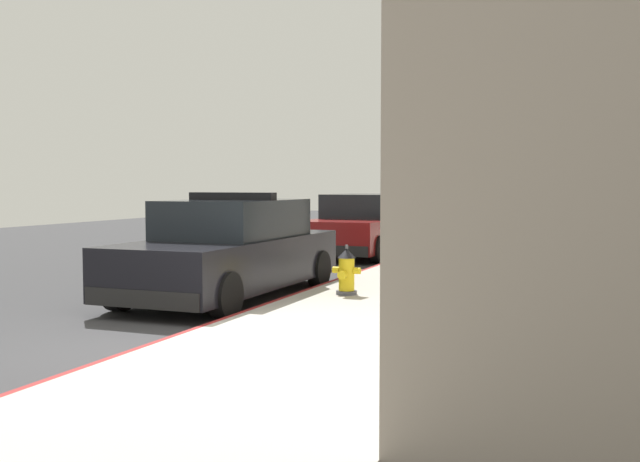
# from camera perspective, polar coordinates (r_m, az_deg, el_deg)

# --- Properties ---
(ground_plane) EXTENTS (29.35, 60.00, 0.20)m
(ground_plane) POSITION_cam_1_polar(r_m,az_deg,el_deg) (19.27, -5.96, -2.07)
(ground_plane) COLOR #353538
(sidewalk_pavement) EXTENTS (3.16, 60.00, 0.13)m
(sidewalk_pavement) POSITION_cam_1_polar(r_m,az_deg,el_deg) (17.33, 11.94, -2.22)
(sidewalk_pavement) COLOR #ADA89E
(sidewalk_pavement) RESTS_ON ground
(curb_painted_edge) EXTENTS (0.08, 60.00, 0.13)m
(curb_painted_edge) POSITION_cam_1_polar(r_m,az_deg,el_deg) (17.67, 6.74, -2.06)
(curb_painted_edge) COLOR maroon
(curb_painted_edge) RESTS_ON ground
(police_cruiser) EXTENTS (1.94, 4.84, 1.68)m
(police_cruiser) POSITION_cam_1_polar(r_m,az_deg,el_deg) (11.88, -6.91, -1.54)
(police_cruiser) COLOR black
(police_cruiser) RESTS_ON ground
(parked_car_silver_ahead) EXTENTS (1.94, 4.84, 1.56)m
(parked_car_silver_ahead) POSITION_cam_1_polar(r_m,az_deg,el_deg) (18.81, 3.47, 0.37)
(parked_car_silver_ahead) COLOR maroon
(parked_car_silver_ahead) RESTS_ON ground
(parked_car_dark_far) EXTENTS (1.94, 4.84, 1.56)m
(parked_car_dark_far) POSITION_cam_1_polar(r_m,az_deg,el_deg) (26.05, 8.71, 1.24)
(parked_car_dark_far) COLOR navy
(parked_car_dark_far) RESTS_ON ground
(fire_hydrant) EXTENTS (0.44, 0.40, 0.76)m
(fire_hydrant) POSITION_cam_1_polar(r_m,az_deg,el_deg) (11.24, 2.06, -3.16)
(fire_hydrant) COLOR #4C4C51
(fire_hydrant) RESTS_ON sidewalk_pavement
(street_tree) EXTENTS (3.03, 3.03, 4.85)m
(street_tree) POSITION_cam_1_polar(r_m,az_deg,el_deg) (16.83, 11.44, 9.17)
(street_tree) COLOR brown
(street_tree) RESTS_ON sidewalk_pavement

